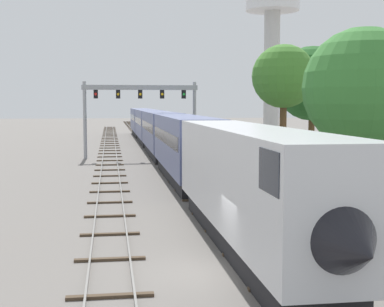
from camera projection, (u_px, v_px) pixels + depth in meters
The scene contains 9 objects.
ground_plane at pixel (214, 273), 19.13m from camera, with size 400.00×400.00×0.00m, color slate.
track_main at pixel (149, 144), 78.55m from camera, with size 2.60×200.00×0.16m.
track_near at pixel (110, 158), 58.05m from camera, with size 2.60×160.00×0.16m.
passenger_train at pixel (161, 132), 61.02m from camera, with size 3.04×97.74×4.80m.
signal_gantry at pixel (140, 102), 58.94m from camera, with size 12.10×0.49×7.99m.
water_tower at pixel (272, 12), 91.83m from camera, with size 8.89×8.89×26.63m.
trackside_tree_left at pixel (363, 89), 30.72m from camera, with size 6.67×6.67×9.90m.
trackside_tree_mid at pixel (312, 84), 50.86m from camera, with size 6.73×6.73×10.90m.
trackside_tree_right at pixel (284, 77), 44.81m from camera, with size 5.08×5.08×10.44m.
Camera 1 is at (-3.44, -18.39, 5.75)m, focal length 52.65 mm.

